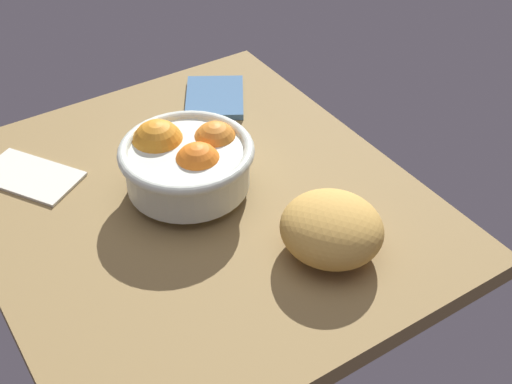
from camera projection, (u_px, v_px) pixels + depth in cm
name	position (u px, v px, depth cm)	size (l,w,h in cm)	color
ground_plane	(197.00, 208.00, 100.15)	(67.85, 59.99, 3.00)	olive
fruit_bowl	(187.00, 161.00, 97.70)	(19.27, 19.27, 10.02)	silver
bread_loaf	(332.00, 229.00, 88.69)	(13.68, 13.14, 7.90)	gold
napkin_folded	(215.00, 97.00, 119.41)	(12.80, 9.86, 1.12)	#456A90
napkin_spare	(30.00, 175.00, 102.85)	(14.88, 8.38, 0.93)	silver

